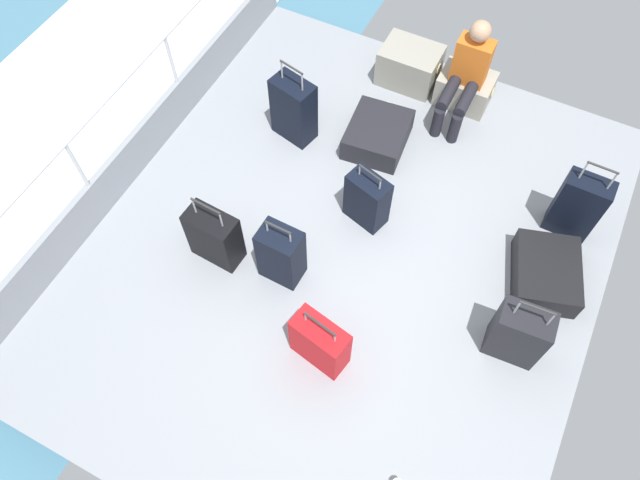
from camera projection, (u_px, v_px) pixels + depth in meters
ground_plane at (345, 248)px, 5.43m from camera, size 4.40×5.20×0.06m
gunwale_port at (141, 146)px, 5.71m from camera, size 0.06×5.20×0.45m
railing_port at (125, 105)px, 5.23m from camera, size 0.04×4.20×1.02m
sea_wake at (47, 133)px, 6.52m from camera, size 12.00×12.00×0.01m
cargo_crate_0 at (410, 65)px, 6.29m from camera, size 0.64×0.45×0.41m
cargo_crate_1 at (465, 89)px, 6.17m from camera, size 0.58×0.40×0.34m
passenger_seated at (466, 73)px, 5.77m from camera, size 0.34×0.66×1.04m
suitcase_0 at (546, 273)px, 5.13m from camera, size 0.71×0.80×0.25m
suitcase_1 at (367, 200)px, 5.33m from camera, size 0.42×0.31×0.69m
suitcase_2 at (518, 334)px, 4.65m from camera, size 0.42×0.28×0.80m
suitcase_3 at (215, 237)px, 5.13m from camera, size 0.46×0.26×0.77m
suitcase_4 at (320, 343)px, 4.66m from camera, size 0.49×0.30×0.64m
suitcase_5 at (378, 135)px, 5.91m from camera, size 0.62×0.71×0.26m
suitcase_6 at (281, 254)px, 5.01m from camera, size 0.36×0.26×0.75m
suitcase_7 at (294, 109)px, 5.79m from camera, size 0.46×0.33×0.89m
suitcase_8 at (578, 206)px, 5.21m from camera, size 0.39×0.22×0.90m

